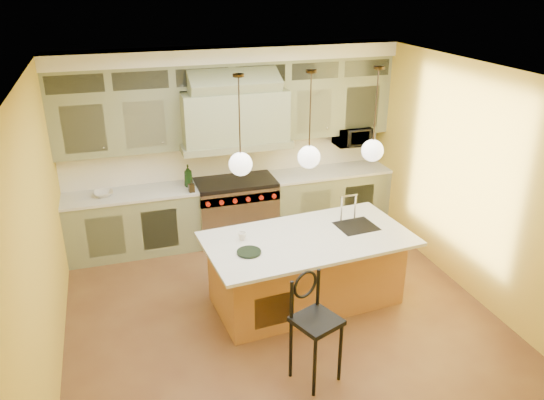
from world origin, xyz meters
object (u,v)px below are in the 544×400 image
object	(u,v)px
range	(236,209)
microwave	(352,136)
kitchen_island	(306,268)
counter_stool	(314,322)

from	to	relation	value
range	microwave	distance (m)	2.18
kitchen_island	microwave	size ratio (longest dim) A/B	4.74
kitchen_island	microwave	world-z (taller)	microwave
kitchen_island	microwave	xyz separation A→B (m)	(1.54, 2.08, 0.98)
counter_stool	range	bearing A→B (deg)	68.27
range	kitchen_island	size ratio (longest dim) A/B	0.47
range	counter_stool	xyz separation A→B (m)	(-0.02, -3.29, 0.19)
range	counter_stool	world-z (taller)	counter_stool
kitchen_island	counter_stool	world-z (taller)	kitchen_island
counter_stool	kitchen_island	bearing A→B (deg)	50.77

